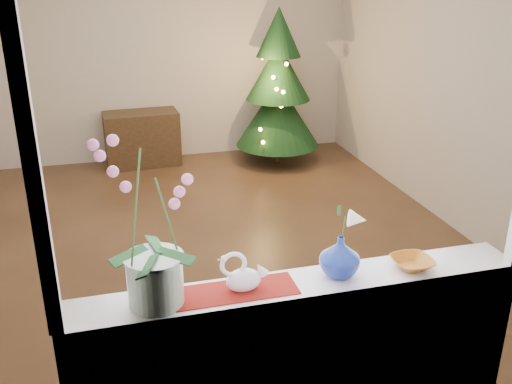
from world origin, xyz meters
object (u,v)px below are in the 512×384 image
swan (244,272)px  xmas_tree (278,87)px  paperweight (344,271)px  orchid_pot (151,224)px  side_table (142,139)px  amber_dish (412,264)px  blue_vase (340,254)px

swan → xmas_tree: (1.51, 4.32, -0.09)m
paperweight → xmas_tree: size_ratio=0.04×
orchid_pot → xmas_tree: xmas_tree is taller
orchid_pot → paperweight: 0.95m
swan → side_table: size_ratio=0.25×
orchid_pot → xmas_tree: 4.74m
amber_dish → xmas_tree: 4.38m
paperweight → xmas_tree: (1.02, 4.33, -0.02)m
swan → blue_vase: blue_vase is taller
xmas_tree → amber_dish: bearing=-98.7°
paperweight → side_table: paperweight is taller
orchid_pot → paperweight: orchid_pot is taller
orchid_pot → blue_vase: orchid_pot is taller
amber_dish → side_table: amber_dish is taller
orchid_pot → amber_dish: size_ratio=4.52×
paperweight → side_table: (-0.61, 4.63, -0.62)m
amber_dish → xmas_tree: bearing=81.3°
orchid_pot → xmas_tree: size_ratio=0.41×
swan → blue_vase: (0.47, 0.01, 0.02)m
amber_dish → side_table: bearing=101.8°
orchid_pot → amber_dish: 1.29m
orchid_pot → blue_vase: (0.87, 0.01, -0.27)m
blue_vase → xmas_tree: size_ratio=0.13×
paperweight → amber_dish: (0.36, -0.00, -0.01)m
amber_dish → side_table: 4.77m
xmas_tree → swan: bearing=-109.2°
paperweight → amber_dish: 0.36m
orchid_pot → paperweight: size_ratio=11.54×
blue_vase → side_table: (-0.59, 4.61, -0.71)m
swan → amber_dish: swan is taller
xmas_tree → side_table: xmas_tree is taller
orchid_pot → swan: (0.39, 0.00, -0.29)m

